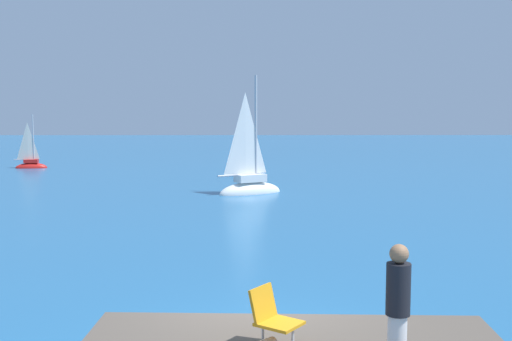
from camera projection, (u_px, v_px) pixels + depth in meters
The scene contains 4 objects.
sailboat_near at pixel (250, 186), 29.10m from camera, with size 3.30×2.48×6.04m.
sailboat_far at pixel (31, 165), 41.21m from camera, with size 2.14×1.01×3.90m.
person_standing at pixel (398, 309), 7.10m from camera, with size 0.28×0.28×1.62m.
beach_chair at pixel (272, 315), 8.17m from camera, with size 0.76×0.74×0.80m.
Camera 1 is at (-0.15, -10.08, 4.02)m, focal length 43.69 mm.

